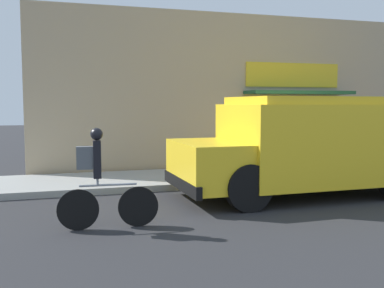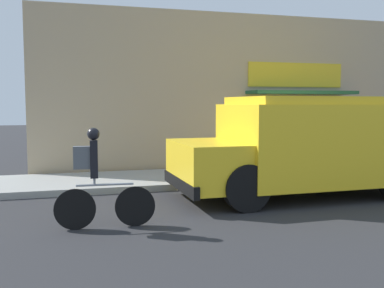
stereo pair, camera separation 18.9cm
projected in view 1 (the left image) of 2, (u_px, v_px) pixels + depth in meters
name	position (u px, v px, depth m)	size (l,w,h in m)	color
ground_plane	(311.00, 183.00, 11.41)	(70.00, 70.00, 0.00)	#2B2B2D
sidewalk	(287.00, 173.00, 12.59)	(28.00, 2.48, 0.15)	#999993
storefront	(267.00, 93.00, 13.76)	(13.98, 1.08, 4.67)	tan
school_bus	(312.00, 143.00, 9.85)	(5.60, 2.80, 2.16)	yellow
cyclist	(101.00, 181.00, 7.18)	(1.62, 0.21, 1.63)	black
trash_bin	(306.00, 152.00, 13.34)	(0.61, 0.61, 0.83)	#2D5138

